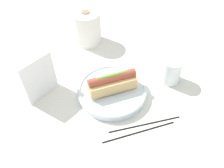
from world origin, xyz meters
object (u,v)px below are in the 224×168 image
object	(u,v)px
serving_bowl	(112,91)
water_glass	(171,72)
chopstick_near	(145,124)
hotdog_front	(112,82)
chopstick_far	(139,132)
paper_towel_roll	(87,27)
napkin_box	(36,76)

from	to	relation	value
serving_bowl	water_glass	size ratio (longest dim) A/B	2.50
serving_bowl	chopstick_near	xyz separation A→B (m)	(0.02, -0.15, -0.01)
serving_bowl	chopstick_near	world-z (taller)	serving_bowl
hotdog_front	water_glass	xyz separation A→B (m)	(0.20, -0.05, -0.02)
hotdog_front	chopstick_far	world-z (taller)	hotdog_front
paper_towel_roll	chopstick_far	world-z (taller)	paper_towel_roll
hotdog_front	chopstick_near	xyz separation A→B (m)	(0.02, -0.15, -0.05)
paper_towel_roll	napkin_box	xyz separation A→B (m)	(-0.26, -0.16, 0.01)
hotdog_front	water_glass	size ratio (longest dim) A/B	1.75
serving_bowl	chopstick_near	size ratio (longest dim) A/B	1.02
serving_bowl	napkin_box	bearing A→B (deg)	146.28
hotdog_front	water_glass	bearing A→B (deg)	-13.87
serving_bowl	hotdog_front	xyz separation A→B (m)	(0.00, -0.00, 0.04)
napkin_box	paper_towel_roll	bearing A→B (deg)	15.94
napkin_box	chopstick_near	size ratio (longest dim) A/B	0.68
serving_bowl	napkin_box	size ratio (longest dim) A/B	1.50
water_glass	napkin_box	bearing A→B (deg)	155.61
serving_bowl	water_glass	world-z (taller)	water_glass
water_glass	hotdog_front	bearing A→B (deg)	166.13
paper_towel_roll	chopstick_far	bearing A→B (deg)	-99.42
chopstick_far	chopstick_near	bearing A→B (deg)	35.68
paper_towel_roll	chopstick_far	distance (m)	0.47
chopstick_near	napkin_box	bearing A→B (deg)	144.92
napkin_box	chopstick_far	world-z (taller)	napkin_box
paper_towel_roll	hotdog_front	bearing A→B (deg)	-102.65
napkin_box	chopstick_far	bearing A→B (deg)	-74.07
water_glass	chopstick_near	xyz separation A→B (m)	(-0.18, -0.10, -0.04)
water_glass	chopstick_far	xyz separation A→B (m)	(-0.21, -0.11, -0.04)
napkin_box	chopstick_near	xyz separation A→B (m)	(0.21, -0.28, -0.07)
chopstick_near	chopstick_far	bearing A→B (deg)	-140.57
paper_towel_roll	chopstick_near	bearing A→B (deg)	-95.87
hotdog_front	water_glass	world-z (taller)	hotdog_front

